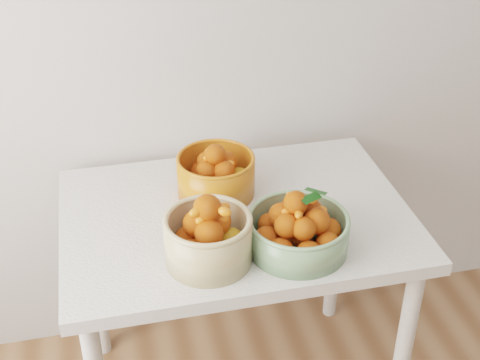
# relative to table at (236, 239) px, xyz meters

# --- Properties ---
(table) EXTENTS (1.00, 0.70, 0.75)m
(table) POSITION_rel_table_xyz_m (0.00, 0.00, 0.00)
(table) COLOR silver
(table) RESTS_ON ground
(bowl_cream) EXTENTS (0.26, 0.26, 0.20)m
(bowl_cream) POSITION_rel_table_xyz_m (-0.12, -0.20, 0.17)
(bowl_cream) COLOR tan
(bowl_cream) RESTS_ON table
(bowl_green) EXTENTS (0.35, 0.35, 0.17)m
(bowl_green) POSITION_rel_table_xyz_m (0.12, -0.19, 0.16)
(bowl_green) COLOR gray
(bowl_green) RESTS_ON table
(bowl_orange) EXTENTS (0.30, 0.30, 0.17)m
(bowl_orange) POSITION_rel_table_xyz_m (-0.04, 0.11, 0.16)
(bowl_orange) COLOR #C35817
(bowl_orange) RESTS_ON table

